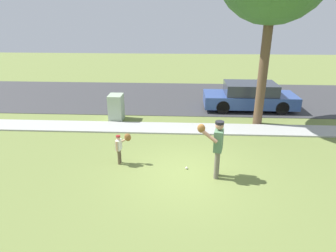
# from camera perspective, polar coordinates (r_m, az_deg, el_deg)

# --- Properties ---
(ground_plane) EXTENTS (48.00, 48.00, 0.00)m
(ground_plane) POSITION_cam_1_polar(r_m,az_deg,el_deg) (12.28, 3.92, -0.78)
(ground_plane) COLOR olive
(sidewalk_strip) EXTENTS (36.00, 1.20, 0.06)m
(sidewalk_strip) POSITION_cam_1_polar(r_m,az_deg,el_deg) (12.37, 3.92, -0.48)
(sidewalk_strip) COLOR #A3A39E
(sidewalk_strip) RESTS_ON ground
(road_surface) EXTENTS (36.00, 6.80, 0.02)m
(road_surface) POSITION_cam_1_polar(r_m,az_deg,el_deg) (17.12, 3.75, 5.65)
(road_surface) COLOR #38383A
(road_surface) RESTS_ON ground
(person_adult) EXTENTS (0.80, 0.61, 1.76)m
(person_adult) POSITION_cam_1_polar(r_m,az_deg,el_deg) (8.51, 9.45, -3.32)
(person_adult) COLOR #6B6656
(person_adult) RESTS_ON ground
(person_child) EXTENTS (0.50, 0.35, 1.02)m
(person_child) POSITION_cam_1_polar(r_m,az_deg,el_deg) (9.46, -9.04, -3.52)
(person_child) COLOR brown
(person_child) RESTS_ON ground
(baseball) EXTENTS (0.07, 0.07, 0.07)m
(baseball) POSITION_cam_1_polar(r_m,az_deg,el_deg) (9.31, 3.62, -8.12)
(baseball) COLOR white
(baseball) RESTS_ON ground
(utility_cabinet) EXTENTS (0.60, 0.77, 1.16)m
(utility_cabinet) POSITION_cam_1_polar(r_m,az_deg,el_deg) (13.48, -10.01, 3.58)
(utility_cabinet) COLOR #9EB293
(utility_cabinet) RESTS_ON ground
(parked_wagon_blue) EXTENTS (4.50, 1.80, 1.33)m
(parked_wagon_blue) POSITION_cam_1_polar(r_m,az_deg,el_deg) (15.28, 15.52, 5.54)
(parked_wagon_blue) COLOR #2D478C
(parked_wagon_blue) RESTS_ON road_surface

